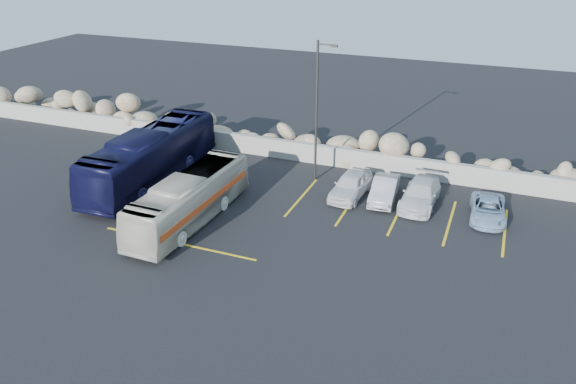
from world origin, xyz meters
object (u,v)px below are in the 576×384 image
at_px(car_a, 351,185).
at_px(car_c, 420,194).
at_px(vintage_bus, 190,199).
at_px(car_b, 384,190).
at_px(lamppost, 317,109).
at_px(car_d, 488,210).
at_px(tour_coach, 151,156).

height_order(car_a, car_c, car_a).
xyz_separation_m(vintage_bus, car_b, (8.44, 5.93, -0.62)).
height_order(lamppost, car_a, lamppost).
distance_m(car_c, car_d, 3.47).
xyz_separation_m(lamppost, car_d, (9.63, -1.39, -3.79)).
height_order(lamppost, car_c, lamppost).
height_order(lamppost, tour_coach, lamppost).
height_order(vintage_bus, car_b, vintage_bus).
bearing_deg(car_b, lamppost, 160.22).
bearing_deg(lamppost, tour_coach, -157.88).
bearing_deg(car_c, vintage_bus, -147.96).
relative_size(lamppost, car_a, 2.06).
bearing_deg(car_d, lamppost, 167.30).
distance_m(lamppost, car_c, 7.26).
relative_size(vintage_bus, car_d, 2.40).
bearing_deg(car_c, car_a, -172.89).
distance_m(lamppost, vintage_bus, 8.79).
height_order(tour_coach, car_b, tour_coach).
bearing_deg(lamppost, car_a, -29.31).
bearing_deg(lamppost, car_c, -9.44).
relative_size(lamppost, vintage_bus, 0.91).
xyz_separation_m(lamppost, tour_coach, (-8.77, -3.56, -2.78)).
height_order(car_b, car_c, car_c).
bearing_deg(lamppost, vintage_bus, -120.28).
bearing_deg(tour_coach, car_a, 9.73).
relative_size(car_b, car_d, 0.99).
height_order(vintage_bus, car_c, vintage_bus).
bearing_deg(car_b, car_a, -177.79).
height_order(car_c, car_d, car_c).
relative_size(lamppost, tour_coach, 0.74).
xyz_separation_m(vintage_bus, car_c, (10.33, 6.08, -0.61)).
bearing_deg(car_a, car_d, 3.61).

